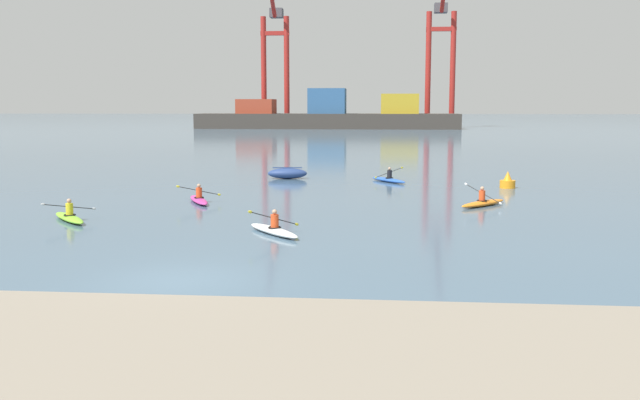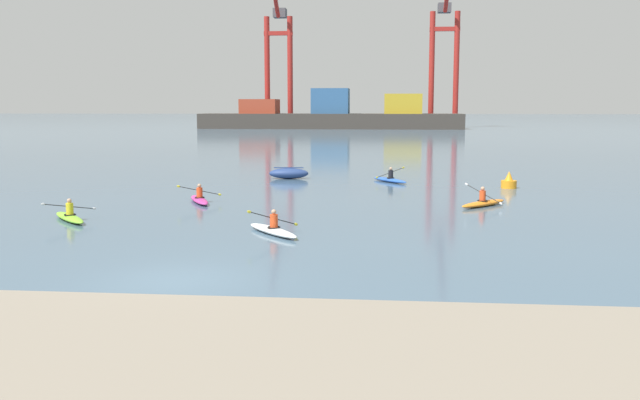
{
  "view_description": "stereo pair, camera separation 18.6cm",
  "coord_description": "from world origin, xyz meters",
  "views": [
    {
      "loc": [
        5.59,
        -18.23,
        4.79
      ],
      "look_at": [
        2.81,
        12.44,
        0.6
      ],
      "focal_mm": 38.93,
      "sensor_mm": 36.0,
      "label": 1
    },
    {
      "loc": [
        5.78,
        -18.21,
        4.79
      ],
      "look_at": [
        2.81,
        12.44,
        0.6
      ],
      "focal_mm": 38.93,
      "sensor_mm": 36.0,
      "label": 2
    }
  ],
  "objects": [
    {
      "name": "container_barge",
      "position": [
        -5.89,
        129.06,
        2.62
      ],
      "size": [
        55.26,
        9.75,
        8.41
      ],
      "color": "#38332D",
      "rests_on": "ground"
    },
    {
      "name": "gantry_crane_west_mid",
      "position": [
        17.81,
        135.91,
        17.35
      ],
      "size": [
        6.49,
        18.86,
        36.36
      ],
      "color": "maroon",
      "rests_on": "ground"
    },
    {
      "name": "kayak_lime",
      "position": [
        -7.48,
        9.38,
        0.17
      ],
      "size": [
        2.68,
        2.97,
        0.95
      ],
      "color": "#7ABC2D",
      "rests_on": "ground"
    },
    {
      "name": "kayak_magenta",
      "position": [
        -3.53,
        15.32,
        0.17
      ],
      "size": [
        2.04,
        3.33,
        0.95
      ],
      "color": "#C13384",
      "rests_on": "ground"
    },
    {
      "name": "gantry_crane_west",
      "position": [
        -18.34,
        135.19,
        16.78
      ],
      "size": [
        6.32,
        17.26,
        35.33
      ],
      "color": "maroon",
      "rests_on": "ground"
    },
    {
      "name": "channel_buoy",
      "position": [
        12.91,
        23.05,
        0.36
      ],
      "size": [
        0.9,
        0.9,
        1.0
      ],
      "color": "orange",
      "rests_on": "ground"
    },
    {
      "name": "ground_plane",
      "position": [
        0.0,
        0.0,
        0.0
      ],
      "size": [
        800.0,
        800.0,
        0.0
      ],
      "primitive_type": "plane",
      "color": "#425B70"
    },
    {
      "name": "kayak_orange",
      "position": [
        10.42,
        15.42,
        0.17
      ],
      "size": [
        2.71,
        2.94,
        1.07
      ],
      "color": "orange",
      "rests_on": "ground"
    },
    {
      "name": "kayak_white",
      "position": [
        1.53,
        7.19,
        0.17
      ],
      "size": [
        2.58,
        3.04,
        1.02
      ],
      "color": "silver",
      "rests_on": "ground"
    },
    {
      "name": "kayak_blue",
      "position": [
        5.97,
        25.64,
        0.17
      ],
      "size": [
        2.47,
        3.11,
        0.95
      ],
      "color": "#2856B2",
      "rests_on": "ground"
    },
    {
      "name": "capsized_dinghy",
      "position": [
        -0.69,
        27.08,
        0.35
      ],
      "size": [
        2.69,
        1.33,
        0.76
      ],
      "color": "navy",
      "rests_on": "ground"
    }
  ]
}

